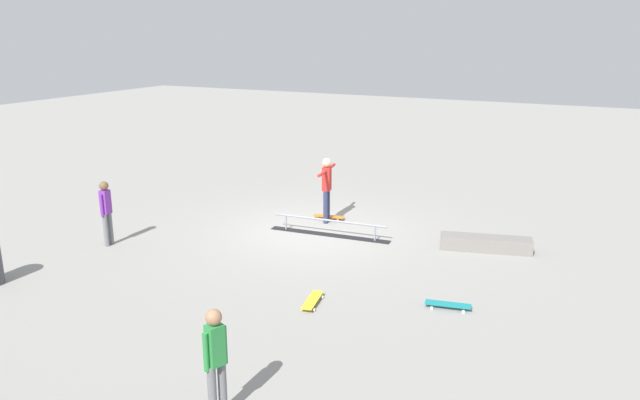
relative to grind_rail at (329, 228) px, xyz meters
name	(u,v)px	position (x,y,z in m)	size (l,w,h in m)	color
ground_plane	(312,231)	(0.51, -0.10, -0.17)	(60.00, 60.00, 0.00)	gray
grind_rail	(329,228)	(0.00, 0.00, 0.00)	(3.01, 0.48, 0.39)	black
skate_ledge	(486,243)	(-3.56, -0.59, -0.01)	(1.98, 0.44, 0.32)	gray
skater_main	(327,185)	(0.49, -0.88, 0.80)	(0.28, 1.34, 1.67)	#2D3351
skateboard_main	(329,217)	(0.55, -1.13, -0.10)	(0.82, 0.35, 0.09)	orange
bystander_green_shirt	(216,358)	(-1.76, 7.00, 0.68)	(0.23, 0.34, 1.50)	slate
bystander_purple_shirt	(106,209)	(4.21, 2.83, 0.67)	(0.20, 0.34, 1.50)	slate
loose_skateboard_teal	(448,305)	(-3.57, 2.65, -0.10)	(0.82, 0.37, 0.09)	teal
loose_skateboard_yellow	(312,300)	(-1.34, 3.55, -0.10)	(0.36, 0.82, 0.09)	yellow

